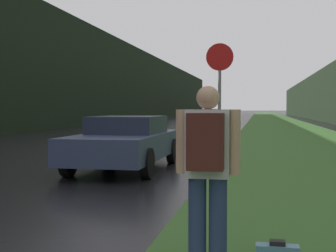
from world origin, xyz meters
TOP-DOWN VIEW (x-y plane):
  - grass_verge at (7.11, 40.00)m, footprint 6.00×240.00m
  - lane_stripe_c at (0.00, 12.84)m, footprint 0.12×3.00m
  - lane_stripe_d at (0.00, 19.84)m, footprint 0.12×3.00m
  - treeline_far_side at (-10.11, 50.00)m, footprint 2.00×140.00m
  - treeline_near_side at (13.11, 50.00)m, footprint 2.00×140.00m
  - stop_sign at (4.38, 9.61)m, footprint 0.61×0.07m
  - hitchhiker_with_backpack at (4.79, 3.27)m, footprint 0.59×0.41m
  - car_passing_near at (2.05, 10.11)m, footprint 1.97×4.65m
  - car_passing_far at (2.05, 28.64)m, footprint 1.87×4.35m

SIDE VIEW (x-z plane):
  - lane_stripe_c at x=0.00m, z-range 0.00..0.01m
  - lane_stripe_d at x=0.00m, z-range 0.00..0.01m
  - grass_verge at x=7.11m, z-range 0.00..0.02m
  - car_passing_near at x=2.05m, z-range 0.03..1.32m
  - car_passing_far at x=2.05m, z-range 0.00..1.43m
  - hitchhiker_with_backpack at x=4.79m, z-range 0.13..1.82m
  - stop_sign at x=4.38m, z-range 0.28..3.22m
  - treeline_near_side at x=13.11m, z-range 0.00..5.90m
  - treeline_far_side at x=-10.11m, z-range 0.00..8.79m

